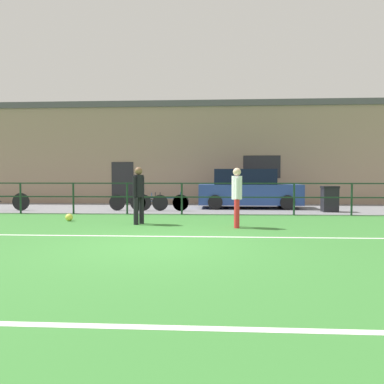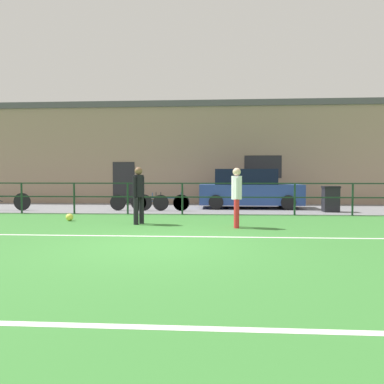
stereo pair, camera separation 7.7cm
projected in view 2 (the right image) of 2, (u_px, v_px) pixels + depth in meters
The scene contains 15 objects.
ground at pixel (155, 246), 7.31m from camera, with size 60.00×44.00×0.04m, color #387A33.
field_line_touchline at pixel (163, 236), 8.41m from camera, with size 36.00×0.11×0.00m, color white.
field_line_hash at pixel (84, 325), 3.37m from camera, with size 36.00×0.11×0.00m, color white.
pavement_strip at pixel (188, 208), 15.79m from camera, with size 48.00×5.00×0.02m, color slate.
perimeter_fence at pixel (182, 194), 13.26m from camera, with size 36.07×0.07×1.15m.
clubhouse_facade at pixel (193, 154), 19.37m from camera, with size 28.00×2.56×5.13m.
player_goalkeeper at pixel (139, 192), 10.55m from camera, with size 0.29×0.41×1.64m.
player_striker at pixel (237, 194), 9.84m from camera, with size 0.28×0.44×1.60m.
soccer_ball_match at pixel (70, 217), 11.36m from camera, with size 0.23×0.23×0.23m, color #E5E04C.
parked_car_red at pixel (249, 190), 15.80m from camera, with size 4.30×1.88×1.67m.
bicycle_parked_0 at pixel (162, 202), 14.53m from camera, with size 2.14×0.04×0.74m.
bicycle_parked_1 at pixel (3, 201), 14.71m from camera, with size 2.29×0.04×0.78m.
bicycle_parked_2 at pixel (160, 202), 14.54m from camera, with size 2.31×0.04×0.72m.
bicycle_parked_3 at pixel (139, 202), 14.60m from camera, with size 2.36×0.04×0.73m.
trash_bin_0 at pixel (331, 199), 14.06m from camera, with size 0.60×0.51×0.99m.
Camera 2 is at (1.21, -7.20, 1.37)m, focal length 34.41 mm.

